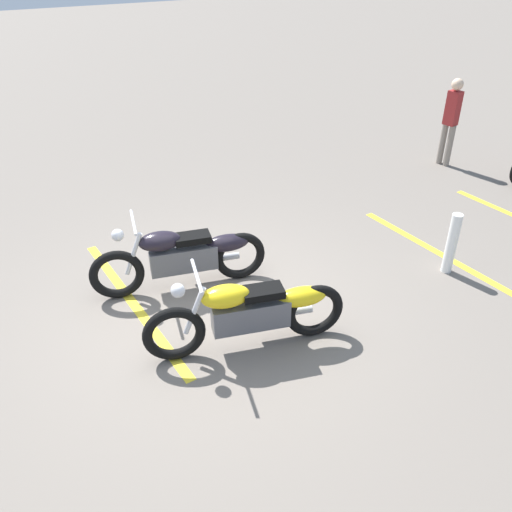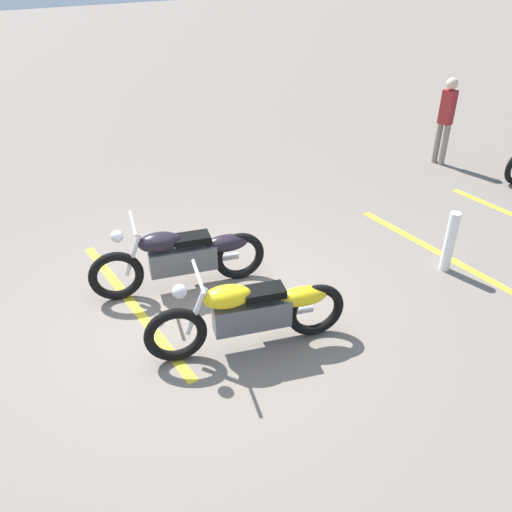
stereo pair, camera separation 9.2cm
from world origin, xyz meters
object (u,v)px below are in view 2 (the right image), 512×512
(motorcycle_dark_foreground, at_px, (183,256))
(bollard_post, at_px, (450,242))
(motorcycle_bright_foreground, at_px, (253,312))
(bystander_near_row, at_px, (446,117))

(motorcycle_dark_foreground, bearing_deg, bollard_post, 169.57)
(motorcycle_bright_foreground, xyz_separation_m, bollard_post, (3.02, 0.11, -0.03))
(motorcycle_bright_foreground, relative_size, bollard_post, 2.56)
(motorcycle_bright_foreground, bearing_deg, motorcycle_dark_foreground, -67.91)
(motorcycle_bright_foreground, relative_size, bystander_near_row, 1.34)
(motorcycle_dark_foreground, bearing_deg, motorcycle_bright_foreground, 110.52)
(motorcycle_dark_foreground, distance_m, bollard_post, 3.49)
(bystander_near_row, height_order, bollard_post, bystander_near_row)
(motorcycle_bright_foreground, height_order, motorcycle_dark_foreground, same)
(bystander_near_row, bearing_deg, bollard_post, 36.14)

